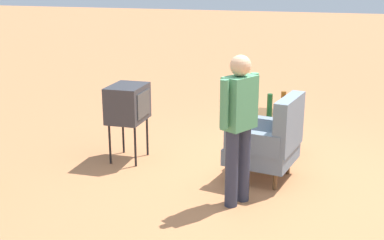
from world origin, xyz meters
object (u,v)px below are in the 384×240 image
object	(u,v)px
side_table	(275,120)
soda_can_red	(294,110)
bottle_tall_amber	(283,102)
bottle_wine_green	(270,106)
flower_vase	(283,106)
tv_on_stand	(128,104)
person_standing	(239,121)
armchair	(270,141)

from	to	relation	value
side_table	soda_can_red	distance (m)	0.28
side_table	bottle_tall_amber	xyz separation A→B (m)	(-0.11, 0.08, 0.23)
bottle_wine_green	bottle_tall_amber	world-z (taller)	bottle_wine_green
bottle_wine_green	flower_vase	size ratio (longest dim) A/B	1.21
tv_on_stand	bottle_wine_green	world-z (taller)	tv_on_stand
person_standing	flower_vase	bearing A→B (deg)	171.40
side_table	bottle_wine_green	world-z (taller)	bottle_wine_green
soda_can_red	flower_vase	xyz separation A→B (m)	(0.17, -0.12, 0.09)
person_standing	bottle_wine_green	xyz separation A→B (m)	(-1.48, 0.07, -0.19)
armchair	tv_on_stand	bearing A→B (deg)	-92.04
bottle_tall_amber	side_table	bearing A→B (deg)	-37.77
person_standing	soda_can_red	world-z (taller)	person_standing
side_table	person_standing	distance (m)	1.72
soda_can_red	flower_vase	size ratio (longest dim) A/B	0.46
armchair	bottle_tall_amber	xyz separation A→B (m)	(-0.99, -0.00, 0.24)
tv_on_stand	person_standing	world-z (taller)	person_standing
tv_on_stand	flower_vase	distance (m)	2.06
side_table	tv_on_stand	size ratio (longest dim) A/B	0.57
side_table	bottle_tall_amber	size ratio (longest dim) A/B	1.97
armchair	soda_can_red	world-z (taller)	armchair
armchair	bottle_tall_amber	world-z (taller)	armchair
armchair	flower_vase	xyz separation A→B (m)	(-0.76, 0.02, 0.24)
side_table	bottle_tall_amber	world-z (taller)	bottle_tall_amber
bottle_tall_amber	person_standing	bearing A→B (deg)	-6.65
bottle_tall_amber	soda_can_red	size ratio (longest dim) A/B	2.46
person_standing	bottle_wine_green	world-z (taller)	person_standing
side_table	flower_vase	xyz separation A→B (m)	(0.12, 0.11, 0.23)
tv_on_stand	person_standing	xyz separation A→B (m)	(0.85, 1.71, 0.16)
soda_can_red	person_standing	bearing A→B (deg)	-11.79
bottle_tall_amber	soda_can_red	world-z (taller)	bottle_tall_amber
tv_on_stand	flower_vase	world-z (taller)	tv_on_stand
tv_on_stand	armchair	bearing A→B (deg)	87.96
bottle_wine_green	side_table	bearing A→B (deg)	162.74
bottle_wine_green	flower_vase	xyz separation A→B (m)	(-0.06, 0.17, -0.01)
tv_on_stand	soda_can_red	world-z (taller)	tv_on_stand
armchair	person_standing	bearing A→B (deg)	-15.14
bottle_tall_amber	soda_can_red	bearing A→B (deg)	70.69
side_table	tv_on_stand	distance (m)	2.02
armchair	bottle_wine_green	bearing A→B (deg)	-168.42
person_standing	bottle_tall_amber	size ratio (longest dim) A/B	5.47
tv_on_stand	bottle_wine_green	size ratio (longest dim) A/B	3.22
person_standing	bottle_tall_amber	bearing A→B (deg)	173.35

